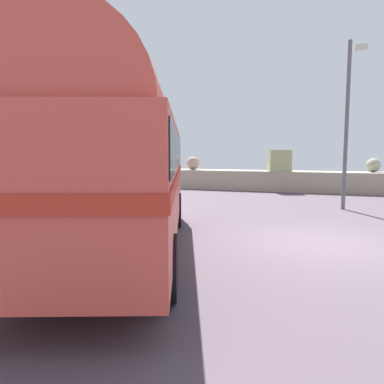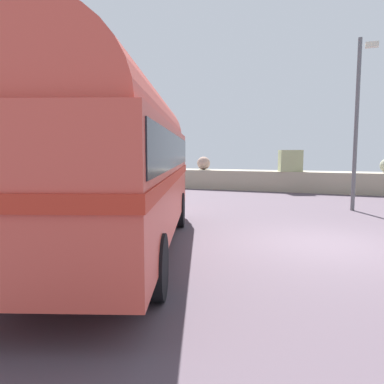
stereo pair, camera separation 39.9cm
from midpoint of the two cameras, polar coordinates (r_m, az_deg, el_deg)
The scene contains 4 objects.
ground at distance 9.10m, azimuth 21.21°, elevation -7.66°, with size 32.00×26.00×0.02m.
breakwater at distance 20.70m, azimuth 22.07°, elevation 1.57°, with size 31.36×1.91×2.29m.
vintage_coach at distance 7.81m, azimuth -9.94°, elevation 5.57°, with size 5.20×8.88×3.70m.
lamp_post at distance 14.69m, azimuth 25.11°, elevation 10.76°, with size 0.71×0.89×6.07m.
Camera 2 is at (0.19, -8.78, 2.12)m, focal length 34.42 mm.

